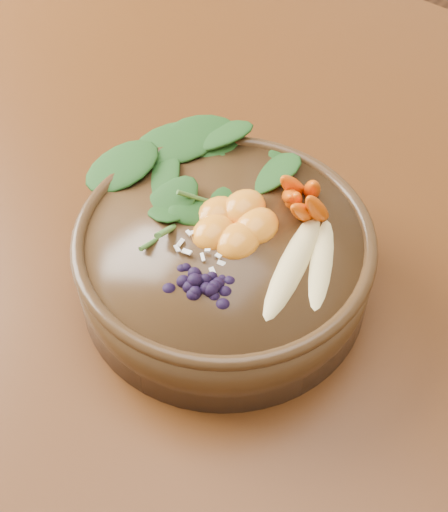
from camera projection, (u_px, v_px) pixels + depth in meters
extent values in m
plane|color=#381E0F|center=(253.00, 466.00, 1.37)|extent=(4.00, 4.00, 0.00)
cylinder|color=#331C0C|center=(98.00, 80.00, 1.57)|extent=(0.07, 0.07, 0.71)
cube|color=#4F2911|center=(273.00, 197.00, 0.81)|extent=(1.60, 0.90, 0.04)
cylinder|color=#3E2A17|center=(224.00, 263.00, 0.67)|extent=(0.33, 0.33, 0.07)
ellipsoid|color=#E0CC84|center=(323.00, 255.00, 0.62)|extent=(0.09, 0.14, 0.02)
ellipsoid|color=#E0CC84|center=(294.00, 253.00, 0.61)|extent=(0.06, 0.14, 0.02)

